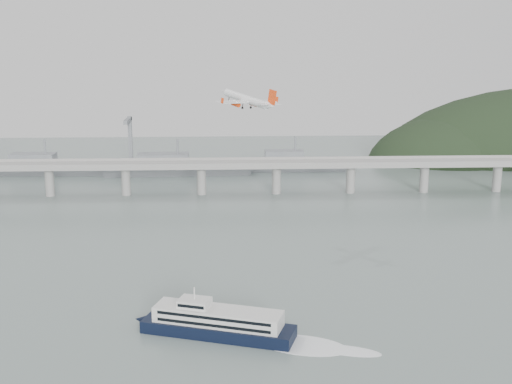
{
  "coord_description": "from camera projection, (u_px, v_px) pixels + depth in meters",
  "views": [
    {
      "loc": [
        -13.08,
        -245.04,
        108.17
      ],
      "look_at": [
        0.0,
        55.0,
        36.0
      ],
      "focal_mm": 48.0,
      "sensor_mm": 36.0,
      "label": 1
    }
  ],
  "objects": [
    {
      "name": "ground",
      "position": [
        262.0,
        316.0,
        263.86
      ],
      "size": [
        900.0,
        900.0,
        0.0
      ],
      "primitive_type": "plane",
      "color": "slate",
      "rests_on": "ground"
    },
    {
      "name": "bridge",
      "position": [
        245.0,
        168.0,
        453.97
      ],
      "size": [
        800.0,
        22.0,
        23.9
      ],
      "color": "gray",
      "rests_on": "ground"
    },
    {
      "name": "airliner",
      "position": [
        248.0,
        100.0,
        343.77
      ],
      "size": [
        32.35,
        34.85,
        11.28
      ],
      "rotation": [
        0.05,
        -0.15,
        2.27
      ],
      "color": "white",
      "rests_on": "ground"
    },
    {
      "name": "ferry",
      "position": [
        218.0,
        323.0,
        246.48
      ],
      "size": [
        88.98,
        37.46,
        17.31
      ],
      "rotation": [
        0.0,
        0.0,
        -0.32
      ],
      "color": "black",
      "rests_on": "ground"
    },
    {
      "name": "distant_fleet",
      "position": [
        37.0,
        167.0,
        513.33
      ],
      "size": [
        453.0,
        60.9,
        40.0
      ],
      "color": "slate",
      "rests_on": "ground"
    }
  ]
}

